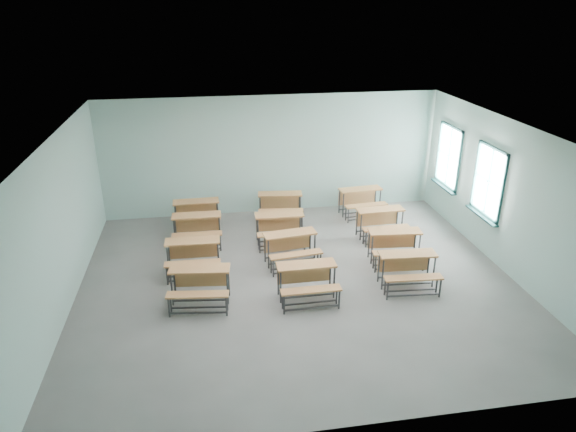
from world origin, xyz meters
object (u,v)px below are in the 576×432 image
(desk_unit_r0c0, at_px, (200,281))
(desk_unit_r3c2, at_px, (361,198))
(desk_unit_r0c1, at_px, (307,277))
(desk_unit_r2c0, at_px, (197,225))
(desk_unit_r2c2, at_px, (381,219))
(desk_unit_r3c0, at_px, (197,211))
(desk_unit_r2c1, at_px, (280,225))
(desk_unit_r1c1, at_px, (291,244))
(desk_unit_r3c1, at_px, (280,203))
(desk_unit_r1c2, at_px, (395,242))
(desk_unit_r0c2, at_px, (408,266))
(desk_unit_r1c0, at_px, (193,252))

(desk_unit_r0c0, relative_size, desk_unit_r3c2, 1.02)
(desk_unit_r0c1, xyz_separation_m, desk_unit_r3c2, (2.29, 3.95, 0.00))
(desk_unit_r2c0, distance_m, desk_unit_r2c2, 4.48)
(desk_unit_r0c0, height_order, desk_unit_r3c2, same)
(desk_unit_r3c0, bearing_deg, desk_unit_r2c1, -32.63)
(desk_unit_r1c1, height_order, desk_unit_r2c0, same)
(desk_unit_r3c1, bearing_deg, desk_unit_r1c2, -45.59)
(desk_unit_r0c2, relative_size, desk_unit_r1c2, 0.99)
(desk_unit_r0c0, bearing_deg, desk_unit_r0c1, 2.00)
(desk_unit_r2c1, relative_size, desk_unit_r2c2, 0.99)
(desk_unit_r1c2, relative_size, desk_unit_r2c1, 1.04)
(desk_unit_r0c0, distance_m, desk_unit_r3c2, 5.77)
(desk_unit_r0c0, height_order, desk_unit_r1c2, same)
(desk_unit_r1c0, xyz_separation_m, desk_unit_r2c1, (2.05, 1.12, 0.00))
(desk_unit_r1c0, height_order, desk_unit_r2c0, same)
(desk_unit_r1c0, height_order, desk_unit_r1c1, same)
(desk_unit_r1c0, distance_m, desk_unit_r3c2, 5.15)
(desk_unit_r3c0, bearing_deg, desk_unit_r3c1, 3.83)
(desk_unit_r1c0, bearing_deg, desk_unit_r3c0, 89.63)
(desk_unit_r0c1, bearing_deg, desk_unit_r2c1, 92.95)
(desk_unit_r0c0, relative_size, desk_unit_r1c2, 1.01)
(desk_unit_r1c2, distance_m, desk_unit_r2c1, 2.75)
(desk_unit_r0c2, xyz_separation_m, desk_unit_r2c2, (0.23, 2.35, 0.00))
(desk_unit_r0c2, relative_size, desk_unit_r3c2, 0.99)
(desk_unit_r1c1, bearing_deg, desk_unit_r2c0, 139.12)
(desk_unit_r1c1, xyz_separation_m, desk_unit_r3c1, (0.13, 2.48, 0.00))
(desk_unit_r0c2, xyz_separation_m, desk_unit_r1c1, (-2.18, 1.36, 0.00))
(desk_unit_r0c0, bearing_deg, desk_unit_r3c0, 97.89)
(desk_unit_r2c0, bearing_deg, desk_unit_r1c0, -92.52)
(desk_unit_r0c0, xyz_separation_m, desk_unit_r3c0, (-0.05, 3.58, 0.00))
(desk_unit_r1c2, bearing_deg, desk_unit_r1c1, 178.47)
(desk_unit_r0c1, distance_m, desk_unit_r2c2, 3.41)
(desk_unit_r1c2, distance_m, desk_unit_r2c2, 1.28)
(desk_unit_r0c0, distance_m, desk_unit_r0c2, 4.18)
(desk_unit_r1c1, distance_m, desk_unit_r3c0, 3.08)
(desk_unit_r0c1, bearing_deg, desk_unit_r0c0, 174.46)
(desk_unit_r1c1, relative_size, desk_unit_r3c1, 1.01)
(desk_unit_r1c1, distance_m, desk_unit_r2c0, 2.46)
(desk_unit_r2c2, relative_size, desk_unit_r3c0, 1.01)
(desk_unit_r0c1, xyz_separation_m, desk_unit_r0c2, (2.11, 0.12, 0.00))
(desk_unit_r3c2, bearing_deg, desk_unit_r3c0, 177.32)
(desk_unit_r0c0, bearing_deg, desk_unit_r2c0, 97.99)
(desk_unit_r1c0, distance_m, desk_unit_r1c2, 4.45)
(desk_unit_r0c2, distance_m, desk_unit_r3c2, 3.84)
(desk_unit_r0c1, distance_m, desk_unit_r2c1, 2.56)
(desk_unit_r0c1, height_order, desk_unit_r1c1, same)
(desk_unit_r3c0, bearing_deg, desk_unit_r0c1, -61.67)
(desk_unit_r2c0, bearing_deg, desk_unit_r0c2, -31.70)
(desk_unit_r3c0, bearing_deg, desk_unit_r1c1, -49.12)
(desk_unit_r3c2, bearing_deg, desk_unit_r1c1, -138.71)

